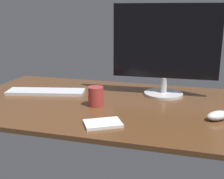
# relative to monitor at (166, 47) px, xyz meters

# --- Properties ---
(desk) EXTENTS (1.40, 0.84, 0.02)m
(desk) POSITION_rel_monitor_xyz_m (-0.27, -0.21, -0.26)
(desk) COLOR brown
(desk) RESTS_ON ground
(monitor) EXTENTS (0.54, 0.20, 0.47)m
(monitor) POSITION_rel_monitor_xyz_m (0.00, 0.00, 0.00)
(monitor) COLOR silver
(monitor) RESTS_ON desk
(keyboard) EXTENTS (0.43, 0.21, 0.02)m
(keyboard) POSITION_rel_monitor_xyz_m (-0.62, -0.14, -0.25)
(keyboard) COLOR silver
(keyboard) RESTS_ON desk
(computer_mouse) EXTENTS (0.12, 0.11, 0.04)m
(computer_mouse) POSITION_rel_monitor_xyz_m (0.26, -0.31, -0.23)
(computer_mouse) COLOR silver
(computer_mouse) RESTS_ON desk
(coffee_mug) EXTENTS (0.07, 0.07, 0.09)m
(coffee_mug) POSITION_rel_monitor_xyz_m (-0.29, -0.27, -0.21)
(coffee_mug) COLOR #B23833
(coffee_mug) RESTS_ON desk
(notepad) EXTENTS (0.17, 0.16, 0.01)m
(notepad) POSITION_rel_monitor_xyz_m (-0.18, -0.49, -0.25)
(notepad) COLOR white
(notepad) RESTS_ON desk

